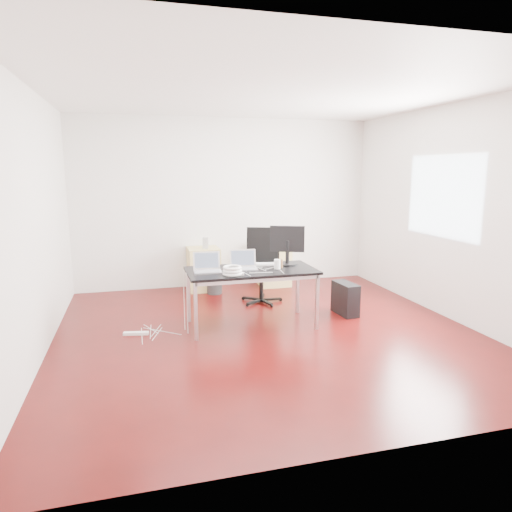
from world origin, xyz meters
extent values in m
plane|color=#370606|center=(0.00, 0.00, 0.00)|extent=(5.00, 5.00, 0.00)
plane|color=silver|center=(0.00, 0.00, 2.80)|extent=(5.00, 5.00, 0.00)
plane|color=silver|center=(0.00, 2.50, 1.40)|extent=(5.00, 0.00, 5.00)
plane|color=silver|center=(0.00, -2.50, 1.40)|extent=(5.00, 0.00, 5.00)
plane|color=silver|center=(-2.50, 0.00, 1.40)|extent=(0.00, 5.00, 5.00)
plane|color=silver|center=(2.50, 0.00, 1.40)|extent=(0.00, 5.00, 5.00)
plane|color=white|center=(2.48, 0.20, 1.60)|extent=(0.00, 1.50, 1.50)
cube|color=black|center=(-0.13, 0.31, 0.71)|extent=(1.60, 0.80, 0.03)
cube|color=silver|center=(-0.88, -0.04, 0.35)|extent=(0.04, 0.04, 0.70)
cube|color=silver|center=(-0.88, 0.66, 0.35)|extent=(0.04, 0.04, 0.70)
cube|color=silver|center=(0.62, -0.04, 0.35)|extent=(0.04, 0.04, 0.70)
cube|color=silver|center=(0.62, 0.66, 0.35)|extent=(0.04, 0.04, 0.70)
cylinder|color=black|center=(0.27, 1.26, 0.23)|extent=(0.06, 0.06, 0.47)
cube|color=black|center=(0.27, 1.26, 0.50)|extent=(0.62, 0.60, 0.06)
cube|color=black|center=(0.35, 1.47, 0.81)|extent=(0.46, 0.26, 0.55)
cube|color=tan|center=(-0.44, 2.23, 0.35)|extent=(0.50, 0.50, 0.70)
cube|color=tan|center=(0.76, 2.23, 0.35)|extent=(0.50, 0.50, 0.70)
cube|color=black|center=(1.23, 0.42, 0.22)|extent=(0.23, 0.46, 0.44)
cylinder|color=black|center=(-0.32, 1.94, 0.14)|extent=(0.24, 0.24, 0.28)
cube|color=white|center=(-1.55, 0.33, 0.02)|extent=(0.31, 0.12, 0.04)
cube|color=silver|center=(-0.68, 0.29, 0.74)|extent=(0.34, 0.25, 0.01)
cube|color=silver|center=(-0.67, 0.40, 0.85)|extent=(0.33, 0.07, 0.22)
cube|color=#475166|center=(-0.67, 0.39, 0.85)|extent=(0.29, 0.06, 0.18)
cube|color=silver|center=(-0.21, 0.32, 0.74)|extent=(0.35, 0.27, 0.01)
cube|color=silver|center=(-0.20, 0.44, 0.85)|extent=(0.33, 0.08, 0.22)
cube|color=#475166|center=(-0.20, 0.43, 0.85)|extent=(0.29, 0.07, 0.18)
cylinder|color=black|center=(0.40, 0.46, 0.74)|extent=(0.26, 0.26, 0.02)
cylinder|color=black|center=(0.40, 0.46, 0.90)|extent=(0.05, 0.05, 0.30)
cube|color=black|center=(0.40, 0.48, 1.07)|extent=(0.44, 0.22, 0.34)
cube|color=#475166|center=(0.40, 0.51, 1.07)|extent=(0.37, 0.15, 0.29)
cube|color=white|center=(0.03, 0.54, 0.74)|extent=(0.46, 0.24, 0.02)
cylinder|color=white|center=(0.20, 0.25, 0.79)|extent=(0.10, 0.10, 0.12)
cylinder|color=#4F321B|center=(0.25, 0.32, 0.78)|extent=(0.08, 0.08, 0.10)
torus|color=white|center=(-0.42, 0.07, 0.75)|extent=(0.24, 0.24, 0.04)
torus|color=white|center=(-0.42, 0.07, 0.78)|extent=(0.23, 0.23, 0.04)
torus|color=white|center=(-0.42, 0.07, 0.82)|extent=(0.22, 0.22, 0.04)
cube|color=white|center=(-0.32, 0.05, 0.74)|extent=(0.08, 0.08, 0.03)
cube|color=#9E9E9E|center=(-0.41, 2.17, 0.79)|extent=(0.11, 0.10, 0.18)
cube|color=black|center=(0.70, 2.23, 0.74)|extent=(0.32, 0.26, 0.09)
camera|label=1|loc=(-1.51, -5.08, 1.95)|focal=32.00mm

